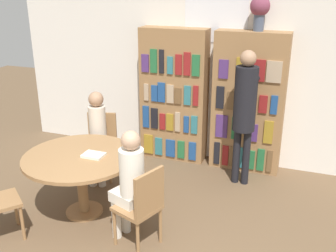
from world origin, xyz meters
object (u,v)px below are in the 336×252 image
at_px(seated_reader_right, 129,180).
at_px(librarian_standing, 245,105).
at_px(bookshelf_left, 174,96).
at_px(bookshelf_right, 248,103).
at_px(chair_left_side, 101,142).
at_px(seated_reader_left, 97,133).
at_px(reading_table, 80,164).
at_px(flower_vase, 260,9).
at_px(chair_far_side, 142,204).

bearing_deg(seated_reader_right, librarian_standing, -6.99).
bearing_deg(bookshelf_left, librarian_standing, -23.48).
relative_size(bookshelf_right, chair_left_side, 2.21).
bearing_deg(librarian_standing, chair_left_side, -166.56).
xyz_separation_m(bookshelf_left, seated_reader_left, (-0.69, -1.13, -0.28)).
xyz_separation_m(bookshelf_right, seated_reader_left, (-1.81, -1.13, -0.28)).
bearing_deg(bookshelf_right, bookshelf_left, -179.99).
xyz_separation_m(bookshelf_right, reading_table, (-1.59, -1.90, -0.35)).
bearing_deg(bookshelf_right, seated_reader_right, -110.83).
distance_m(flower_vase, chair_left_side, 2.78).
bearing_deg(chair_far_side, bookshelf_right, 3.81).
bearing_deg(chair_far_side, librarian_standing, -1.51).
relative_size(bookshelf_right, reading_table, 1.54).
bearing_deg(flower_vase, chair_far_side, -107.74).
xyz_separation_m(bookshelf_left, seated_reader_right, (0.29, -2.18, -0.27)).
bearing_deg(bookshelf_left, seated_reader_right, -82.46).
distance_m(bookshelf_right, librarian_standing, 0.52).
relative_size(flower_vase, librarian_standing, 0.24).
height_order(bookshelf_left, seated_reader_left, bookshelf_left).
distance_m(reading_table, chair_far_side, 1.00).
relative_size(seated_reader_left, seated_reader_right, 1.00).
relative_size(bookshelf_left, flower_vase, 4.47).
relative_size(bookshelf_left, bookshelf_right, 1.00).
relative_size(bookshelf_left, seated_reader_left, 1.57).
height_order(bookshelf_left, seated_reader_right, bookshelf_left).
bearing_deg(seated_reader_left, chair_far_side, 120.01).
bearing_deg(bookshelf_left, chair_left_side, -127.74).
relative_size(flower_vase, seated_reader_left, 0.35).
distance_m(bookshelf_left, flower_vase, 1.74).
relative_size(reading_table, chair_far_side, 1.44).
bearing_deg(flower_vase, seated_reader_right, -112.12).
distance_m(chair_left_side, chair_far_side, 1.76).
xyz_separation_m(flower_vase, librarian_standing, (-0.02, -0.51, -1.16)).
relative_size(bookshelf_left, chair_far_side, 2.21).
bearing_deg(bookshelf_left, seated_reader_left, -121.29).
height_order(bookshelf_left, librarian_standing, bookshelf_left).
relative_size(flower_vase, seated_reader_right, 0.35).
distance_m(chair_far_side, seated_reader_right, 0.28).
bearing_deg(librarian_standing, seated_reader_left, -161.12).
bearing_deg(librarian_standing, chair_far_side, -111.73).
height_order(reading_table, chair_far_side, chair_far_side).
height_order(reading_table, librarian_standing, librarian_standing).
bearing_deg(chair_far_side, seated_reader_left, 66.01).
xyz_separation_m(flower_vase, chair_far_side, (-0.72, -2.25, -1.77)).
bearing_deg(flower_vase, reading_table, -130.80).
relative_size(flower_vase, reading_table, 0.34).
xyz_separation_m(reading_table, seated_reader_left, (-0.22, 0.77, 0.08)).
relative_size(bookshelf_right, librarian_standing, 1.09).
bearing_deg(seated_reader_left, chair_left_side, -90.00).
bearing_deg(reading_table, seated_reader_right, -20.22).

